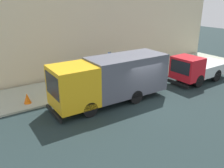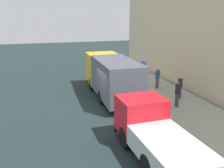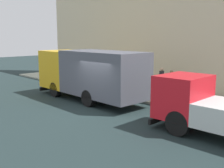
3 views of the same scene
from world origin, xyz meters
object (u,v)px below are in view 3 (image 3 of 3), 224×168
pedestrian_walking (128,76)px  pedestrian_standing (162,79)px  small_flatbed_truck (216,109)px  pedestrian_third (171,83)px  large_utility_truck (89,72)px  street_sign_post (127,70)px  traffic_cone_orange (77,79)px

pedestrian_walking → pedestrian_standing: pedestrian_walking is taller
small_flatbed_truck → pedestrian_third: size_ratio=3.31×
large_utility_truck → street_sign_post: bearing=-31.3°
large_utility_truck → pedestrian_third: bearing=-45.0°
traffic_cone_orange → pedestrian_standing: bearing=-73.7°
pedestrian_third → large_utility_truck: bearing=114.0°
pedestrian_walking → pedestrian_standing: (0.42, -2.68, 0.01)m
pedestrian_third → traffic_cone_orange: 8.30m
large_utility_truck → traffic_cone_orange: (2.57, 4.75, -1.21)m
traffic_cone_orange → street_sign_post: 6.13m
pedestrian_standing → traffic_cone_orange: bearing=177.6°
small_flatbed_truck → pedestrian_walking: small_flatbed_truck is taller
small_flatbed_truck → traffic_cone_orange: 13.27m
pedestrian_third → street_sign_post: 2.79m
large_utility_truck → small_flatbed_truck: large_utility_truck is taller
pedestrian_walking → small_flatbed_truck: bearing=106.6°
pedestrian_walking → pedestrian_third: bearing=124.6°
pedestrian_walking → traffic_cone_orange: size_ratio=2.45×
pedestrian_standing → street_sign_post: (-2.59, 0.75, 0.74)m
large_utility_truck → pedestrian_standing: bearing=-22.8°
small_flatbed_truck → street_sign_post: bearing=69.0°
street_sign_post → pedestrian_third: bearing=-57.3°
pedestrian_standing → street_sign_post: street_sign_post is taller
small_flatbed_truck → street_sign_post: (2.44, 6.93, 0.65)m
large_utility_truck → pedestrian_walking: (4.11, 0.71, -0.68)m
small_flatbed_truck → pedestrian_third: 6.08m
large_utility_truck → pedestrian_third: large_utility_truck is taller
small_flatbed_truck → large_utility_truck: bearing=84.9°
pedestrian_walking → pedestrian_standing: size_ratio=1.00×
large_utility_truck → pedestrian_standing: size_ratio=4.82×
pedestrian_walking → pedestrian_third: pedestrian_third is taller
pedestrian_walking → traffic_cone_orange: 4.35m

